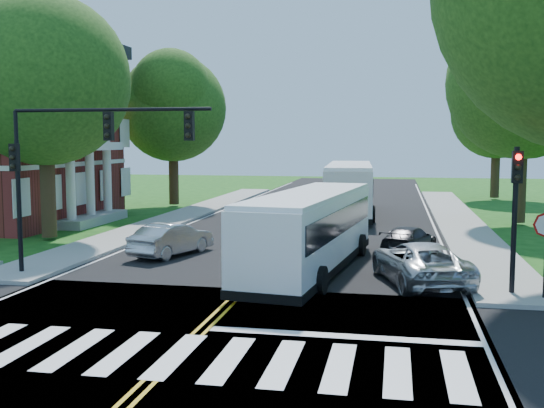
% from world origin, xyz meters
% --- Properties ---
extents(ground, '(140.00, 140.00, 0.00)m').
position_xyz_m(ground, '(0.00, 0.00, 0.00)').
color(ground, '#144A12').
rests_on(ground, ground).
extents(road, '(14.00, 96.00, 0.01)m').
position_xyz_m(road, '(0.00, 18.00, 0.01)').
color(road, black).
rests_on(road, ground).
extents(cross_road, '(60.00, 12.00, 0.01)m').
position_xyz_m(cross_road, '(0.00, 0.00, 0.01)').
color(cross_road, black).
rests_on(cross_road, ground).
extents(center_line, '(0.36, 70.00, 0.01)m').
position_xyz_m(center_line, '(0.00, 22.00, 0.01)').
color(center_line, gold).
rests_on(center_line, road).
extents(edge_line_w, '(0.12, 70.00, 0.01)m').
position_xyz_m(edge_line_w, '(-6.80, 22.00, 0.01)').
color(edge_line_w, silver).
rests_on(edge_line_w, road).
extents(edge_line_e, '(0.12, 70.00, 0.01)m').
position_xyz_m(edge_line_e, '(6.80, 22.00, 0.01)').
color(edge_line_e, silver).
rests_on(edge_line_e, road).
extents(crosswalk, '(12.60, 3.00, 0.01)m').
position_xyz_m(crosswalk, '(0.00, -0.50, 0.02)').
color(crosswalk, silver).
rests_on(crosswalk, road).
extents(stop_bar, '(6.60, 0.40, 0.01)m').
position_xyz_m(stop_bar, '(3.50, 1.60, 0.02)').
color(stop_bar, silver).
rests_on(stop_bar, road).
extents(sidewalk_nw, '(2.60, 40.00, 0.15)m').
position_xyz_m(sidewalk_nw, '(-8.30, 25.00, 0.07)').
color(sidewalk_nw, gray).
rests_on(sidewalk_nw, ground).
extents(sidewalk_ne, '(2.60, 40.00, 0.15)m').
position_xyz_m(sidewalk_ne, '(8.30, 25.00, 0.07)').
color(sidewalk_ne, gray).
rests_on(sidewalk_ne, ground).
extents(tree_west_near, '(8.00, 8.00, 11.40)m').
position_xyz_m(tree_west_near, '(-11.50, 14.00, 7.53)').
color(tree_west_near, '#342115').
rests_on(tree_west_near, ground).
extents(tree_west_far, '(7.60, 7.60, 10.67)m').
position_xyz_m(tree_west_far, '(-11.00, 30.00, 7.00)').
color(tree_west_far, '#342115').
rests_on(tree_west_far, ground).
extents(tree_east_mid, '(8.40, 8.40, 11.93)m').
position_xyz_m(tree_east_mid, '(11.50, 24.00, 7.86)').
color(tree_east_mid, '#342115').
rests_on(tree_east_mid, ground).
extents(tree_east_far, '(7.20, 7.20, 10.34)m').
position_xyz_m(tree_east_far, '(12.50, 40.00, 6.86)').
color(tree_east_far, '#342115').
rests_on(tree_east_far, ground).
extents(signal_nw, '(7.15, 0.46, 5.66)m').
position_xyz_m(signal_nw, '(-5.86, 6.43, 4.38)').
color(signal_nw, black).
rests_on(signal_nw, ground).
extents(signal_ne, '(0.30, 0.46, 4.40)m').
position_xyz_m(signal_ne, '(8.20, 6.44, 2.96)').
color(signal_ne, black).
rests_on(signal_ne, ground).
extents(bus_lead, '(3.76, 11.31, 2.87)m').
position_xyz_m(bus_lead, '(1.69, 9.16, 1.53)').
color(bus_lead, white).
rests_on(bus_lead, road).
extents(bus_follow, '(3.56, 12.68, 3.25)m').
position_xyz_m(bus_follow, '(1.81, 26.97, 1.73)').
color(bus_follow, white).
rests_on(bus_follow, road).
extents(hatchback, '(2.58, 4.31, 1.34)m').
position_xyz_m(hatchback, '(-4.33, 11.19, 0.68)').
color(hatchback, '#ADB0B5').
rests_on(hatchback, road).
extents(suv, '(3.63, 5.45, 1.39)m').
position_xyz_m(suv, '(5.52, 7.85, 0.71)').
color(suv, silver).
rests_on(suv, road).
extents(dark_sedan, '(2.67, 4.15, 1.12)m').
position_xyz_m(dark_sedan, '(5.27, 13.64, 0.57)').
color(dark_sedan, black).
rests_on(dark_sedan, road).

